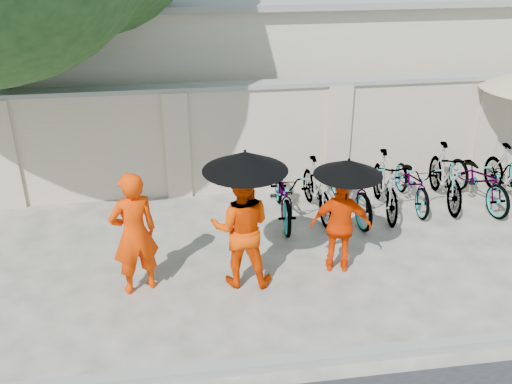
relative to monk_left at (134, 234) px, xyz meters
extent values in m
plane|color=#BDB3A1|center=(1.66, -0.13, -0.89)|extent=(80.00, 80.00, 0.00)
cube|color=gray|center=(1.66, -1.83, -0.83)|extent=(40.00, 0.16, 0.12)
cube|color=beige|center=(2.66, 3.07, 0.11)|extent=(20.00, 0.30, 2.00)
cube|color=beige|center=(3.66, 6.87, 0.71)|extent=(14.00, 6.00, 3.20)
imported|color=#FF3800|center=(0.00, 0.00, 0.00)|extent=(0.76, 0.64, 1.79)
imported|color=#F53F00|center=(1.46, -0.02, -0.01)|extent=(0.96, 0.81, 1.77)
cylinder|color=black|center=(1.51, -0.10, 0.56)|extent=(0.02, 0.02, 0.91)
cone|color=black|center=(1.51, -0.10, 1.01)|extent=(1.13, 1.13, 0.26)
imported|color=#FF3C00|center=(2.91, 0.08, -0.15)|extent=(0.93, 0.55, 1.48)
cylinder|color=black|center=(2.93, 0.00, 0.37)|extent=(0.02, 0.02, 0.84)
cone|color=black|center=(2.93, 0.00, 0.79)|extent=(0.95, 0.95, 0.22)
imported|color=slate|center=(2.41, 1.79, -0.40)|extent=(0.77, 1.91, 0.98)
imported|color=slate|center=(3.01, 1.86, -0.41)|extent=(0.55, 1.65, 0.98)
imported|color=slate|center=(3.61, 1.82, -0.37)|extent=(0.82, 2.02, 1.04)
imported|color=slate|center=(4.22, 1.76, -0.36)|extent=(0.71, 1.81, 1.06)
imported|color=slate|center=(4.82, 1.96, -0.46)|extent=(0.66, 1.69, 0.88)
imported|color=slate|center=(5.42, 1.95, -0.36)|extent=(0.72, 1.82, 1.06)
imported|color=slate|center=(6.02, 1.84, -0.42)|extent=(0.83, 1.88, 0.95)
imported|color=slate|center=(6.63, 1.85, -0.39)|extent=(0.52, 1.70, 1.02)
camera|label=1|loc=(0.64, -6.84, 3.84)|focal=40.00mm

